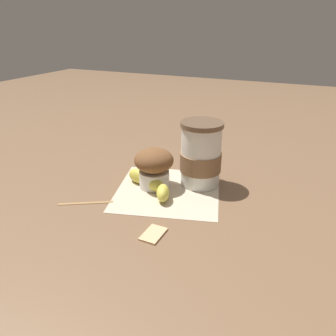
{
  "coord_description": "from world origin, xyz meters",
  "views": [
    {
      "loc": [
        0.58,
        0.26,
        0.34
      ],
      "look_at": [
        0.0,
        0.0,
        0.05
      ],
      "focal_mm": 35.0,
      "sensor_mm": 36.0,
      "label": 1
    }
  ],
  "objects_px": {
    "banana": "(152,183)",
    "sugar_packet": "(153,233)",
    "coffee_cup": "(201,155)",
    "muffin": "(154,166)"
  },
  "relations": [
    {
      "from": "coffee_cup",
      "to": "muffin",
      "type": "bearing_deg",
      "value": -58.33
    },
    {
      "from": "muffin",
      "to": "sugar_packet",
      "type": "xyz_separation_m",
      "value": [
        0.16,
        0.08,
        -0.05
      ]
    },
    {
      "from": "banana",
      "to": "sugar_packet",
      "type": "bearing_deg",
      "value": 27.81
    },
    {
      "from": "coffee_cup",
      "to": "banana",
      "type": "relative_size",
      "value": 1.06
    },
    {
      "from": "sugar_packet",
      "to": "muffin",
      "type": "bearing_deg",
      "value": -154.2
    },
    {
      "from": "muffin",
      "to": "sugar_packet",
      "type": "bearing_deg",
      "value": 25.8
    },
    {
      "from": "sugar_packet",
      "to": "coffee_cup",
      "type": "bearing_deg",
      "value": 177.87
    },
    {
      "from": "coffee_cup",
      "to": "muffin",
      "type": "relative_size",
      "value": 1.64
    },
    {
      "from": "muffin",
      "to": "sugar_packet",
      "type": "height_order",
      "value": "muffin"
    },
    {
      "from": "coffee_cup",
      "to": "sugar_packet",
      "type": "relative_size",
      "value": 2.86
    }
  ]
}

